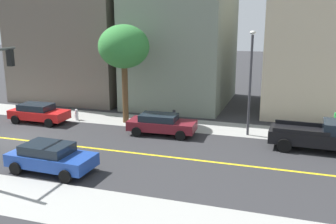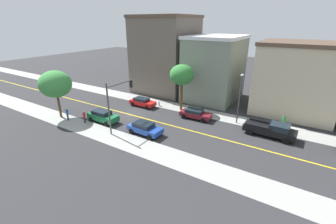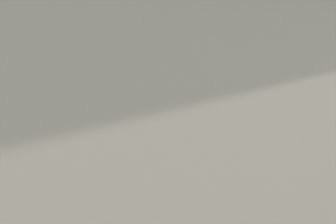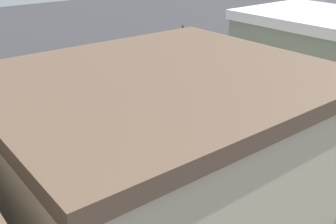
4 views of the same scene
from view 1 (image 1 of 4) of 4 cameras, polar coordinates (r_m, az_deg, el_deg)
ground_plane at (r=26.42m, az=-22.63°, el=-3.67°), size 140.00×140.00×0.00m
sidewalk_left at (r=31.40m, az=-15.03°, el=-0.36°), size 3.25×126.00×0.01m
road_centerline_stripe at (r=26.42m, az=-22.63°, el=-3.67°), size 0.20×126.00×0.00m
pale_office_building at (r=38.00m, az=-12.77°, el=12.87°), size 10.28×10.58×13.98m
corner_shop_building at (r=34.12m, az=2.21°, el=10.40°), size 10.58×8.41×10.77m
street_tree_right_corner at (r=27.41m, az=-6.60°, el=9.55°), size 3.61×3.61×7.05m
fire_hydrant at (r=29.46m, az=-13.47°, el=-0.37°), size 0.44×0.24×0.84m
parking_meter at (r=26.33m, az=0.91°, el=-0.64°), size 0.12×0.18×1.33m
street_lamp at (r=24.78m, az=12.23°, el=5.80°), size 0.70×0.36×6.72m
red_sedan_left_curb at (r=29.44m, az=-18.76°, el=-0.09°), size 1.98×4.28×1.38m
maroon_sedan_left_curb at (r=25.04m, az=-1.02°, el=-1.75°), size 2.16×4.49×1.36m
blue_sedan_right_curb at (r=20.01m, az=-17.10°, el=-6.42°), size 2.23×4.39×1.42m
black_pickup_truck at (r=23.72m, az=22.53°, el=-3.33°), size 2.48×5.95×1.79m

